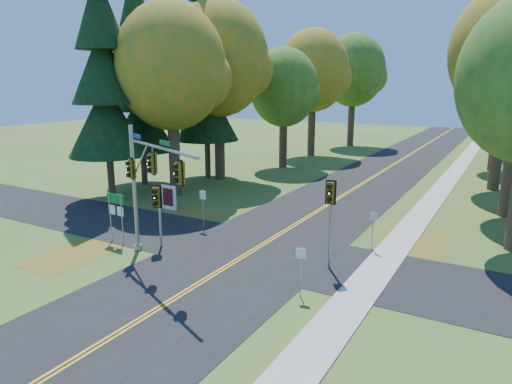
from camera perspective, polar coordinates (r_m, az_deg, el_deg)
The scene contains 27 objects.
ground at distance 22.04m, azimuth -2.82°, elevation -8.81°, with size 160.00×160.00×0.00m, color #35531D.
road_main at distance 22.04m, azimuth -2.82°, elevation -8.79°, with size 8.00×160.00×0.02m, color black.
road_cross at distance 23.63m, azimuth -0.18°, elevation -7.22°, with size 60.00×6.00×0.02m, color black.
centerline_left at distance 22.08m, azimuth -3.04°, elevation -8.70°, with size 0.10×160.00×0.01m, color gold.
centerline_right at distance 21.98m, azimuth -2.60°, elevation -8.80°, with size 0.10×160.00×0.01m, color gold.
sidewalk_east at distance 19.66m, azimuth 12.94°, elevation -11.92°, with size 1.60×160.00×0.06m, color #9E998E.
leaf_patch_w_near at distance 28.73m, azimuth -9.46°, elevation -3.64°, with size 4.00×6.00×0.00m, color brown.
leaf_patch_e at distance 24.96m, azimuth 18.38°, elevation -6.79°, with size 3.50×8.00×0.00m, color brown.
leaf_patch_w_far at distance 24.79m, azimuth -21.64°, elevation -7.21°, with size 3.00×5.00×0.00m, color brown.
tree_w_a at distance 34.62m, azimuth -10.42°, elevation 15.07°, with size 8.00×8.00×14.15m.
tree_w_b at distance 40.53m, azimuth -4.60°, elevation 16.20°, with size 8.60×8.60×15.38m.
tree_w_c at distance 46.45m, azimuth 3.61°, elevation 12.86°, with size 6.80×6.80×11.91m.
tree_e_c at distance 40.93m, azimuth 29.22°, elevation 15.00°, with size 8.80×8.80×15.79m.
tree_w_d at distance 54.64m, azimuth 7.27°, elevation 14.77°, with size 8.20×8.20×14.56m.
tree_e_d at distance 50.05m, azimuth 28.43°, elevation 11.69°, with size 7.00×7.00×12.32m.
tree_w_e at distance 64.45m, azimuth 12.18°, elevation 14.61°, with size 8.40×8.40×14.97m.
pine_a at distance 34.52m, azimuth -18.56°, elevation 14.12°, with size 5.60×5.60×19.48m.
pine_b at distance 39.07m, azimuth -14.38°, elevation 12.71°, with size 5.60×5.60×17.31m.
pine_c at distance 41.00m, azimuth -6.34°, elevation 15.19°, with size 5.60×5.60×20.56m.
traffic_mast at distance 21.70m, azimuth -13.58°, elevation 1.80°, with size 6.44×3.14×6.39m.
east_signal_pole at distance 20.47m, azimuth 9.31°, elevation -1.29°, with size 0.49×0.56×4.22m.
ped_signal_pole at distance 23.71m, azimuth -12.23°, elevation -1.16°, with size 0.52×0.61×3.35m.
route_sign_cluster at distance 25.17m, azimuth -17.12°, elevation -1.90°, with size 1.29×0.14×2.77m.
info_kiosk at distance 31.45m, azimuth -10.84°, elevation -0.67°, with size 1.20×0.25×1.65m.
reg_sign_e_north at distance 23.87m, azimuth 14.41°, elevation -3.85°, with size 0.38×0.16×2.08m.
reg_sign_e_south at distance 18.33m, azimuth 5.60°, elevation -8.74°, with size 0.40×0.11×2.09m.
reg_sign_w at distance 26.64m, azimuth -6.65°, elevation -1.26°, with size 0.46×0.09×2.38m.
Camera 1 is at (11.09, -17.15, 8.30)m, focal length 32.00 mm.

